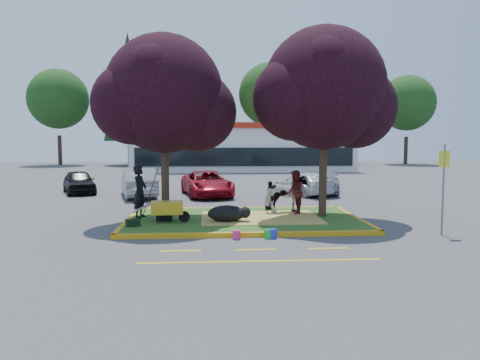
{
  "coord_description": "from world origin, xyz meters",
  "views": [
    {
      "loc": [
        -1.29,
        -16.46,
        2.97
      ],
      "look_at": [
        -0.1,
        0.5,
        1.47
      ],
      "focal_mm": 35.0,
      "sensor_mm": 36.0,
      "label": 1
    }
  ],
  "objects": [
    {
      "name": "cow",
      "position": [
        1.71,
        1.02,
        0.87
      ],
      "size": [
        1.86,
        1.33,
        1.43
      ],
      "primitive_type": "imported",
      "rotation": [
        0.0,
        0.0,
        1.94
      ],
      "color": "white",
      "rests_on": "median_island"
    },
    {
      "name": "treeline",
      "position": [
        1.23,
        37.61,
        7.73
      ],
      "size": [
        46.58,
        7.8,
        14.63
      ],
      "color": "black",
      "rests_on": "ground"
    },
    {
      "name": "visitor_a",
      "position": [
        2.0,
        0.8,
        0.97
      ],
      "size": [
        0.69,
        0.85,
        1.65
      ],
      "primitive_type": "imported",
      "rotation": [
        0.0,
        0.0,
        -1.66
      ],
      "color": "#4B1518",
      "rests_on": "median_island"
    },
    {
      "name": "car_white",
      "position": [
        3.78,
        7.91,
        0.59
      ],
      "size": [
        3.1,
        4.39,
        1.18
      ],
      "primitive_type": "imported",
      "rotation": [
        0.0,
        0.0,
        3.54
      ],
      "color": "silver",
      "rests_on": "ground"
    },
    {
      "name": "retail_building",
      "position": [
        2.0,
        27.98,
        2.25
      ],
      "size": [
        20.4,
        8.4,
        4.4
      ],
      "color": "silver",
      "rests_on": "ground"
    },
    {
      "name": "car_red",
      "position": [
        -1.31,
        7.71,
        0.65
      ],
      "size": [
        3.01,
        5.03,
        1.31
      ],
      "primitive_type": "imported",
      "rotation": [
        0.0,
        0.0,
        0.19
      ],
      "color": "maroon",
      "rests_on": "ground"
    },
    {
      "name": "car_grey",
      "position": [
        5.03,
        8.31,
        0.64
      ],
      "size": [
        2.1,
        4.07,
        1.28
      ],
      "primitive_type": "imported",
      "rotation": [
        0.0,
        0.0,
        -0.2
      ],
      "color": "#54585B",
      "rests_on": "ground"
    },
    {
      "name": "bucket_green",
      "position": [
        0.52,
        -2.8,
        0.14
      ],
      "size": [
        0.34,
        0.34,
        0.27
      ],
      "primitive_type": "cylinder",
      "rotation": [
        0.0,
        0.0,
        0.44
      ],
      "color": "green",
      "rests_on": "ground"
    },
    {
      "name": "bucket_pink",
      "position": [
        -0.44,
        -2.83,
        0.13
      ],
      "size": [
        0.3,
        0.3,
        0.26
      ],
      "primitive_type": "cylinder",
      "rotation": [
        0.0,
        0.0,
        -0.23
      ],
      "color": "#D62F69",
      "rests_on": "ground"
    },
    {
      "name": "fire_lane_stripe_b",
      "position": [
        0.0,
        -4.2,
        0.0
      ],
      "size": [
        1.1,
        0.12,
        0.01
      ],
      "primitive_type": "cube",
      "color": "yellow",
      "rests_on": "ground"
    },
    {
      "name": "curb_near",
      "position": [
        0.0,
        -2.58,
        0.07
      ],
      "size": [
        8.3,
        0.16,
        0.15
      ],
      "primitive_type": "cube",
      "color": "orange",
      "rests_on": "ground"
    },
    {
      "name": "car_black",
      "position": [
        -8.28,
        9.46,
        0.63
      ],
      "size": [
        2.72,
        3.98,
        1.26
      ],
      "primitive_type": "imported",
      "rotation": [
        0.0,
        0.0,
        0.37
      ],
      "color": "black",
      "rests_on": "ground"
    },
    {
      "name": "wheelbarrow",
      "position": [
        -2.64,
        -0.72,
        0.64
      ],
      "size": [
        1.9,
        0.71,
        0.71
      ],
      "rotation": [
        0.0,
        0.0,
        0.08
      ],
      "color": "black",
      "rests_on": "median_island"
    },
    {
      "name": "fire_lane_long",
      "position": [
        0.0,
        -5.4,
        0.0
      ],
      "size": [
        6.0,
        0.1,
        0.01
      ],
      "primitive_type": "cube",
      "color": "yellow",
      "rests_on": "ground"
    },
    {
      "name": "bucket_blue",
      "position": [
        0.64,
        -2.8,
        0.14
      ],
      "size": [
        0.31,
        0.31,
        0.28
      ],
      "primitive_type": "cylinder",
      "rotation": [
        0.0,
        0.0,
        -0.23
      ],
      "color": "#1C2BE1",
      "rests_on": "ground"
    },
    {
      "name": "tree_purple_right",
      "position": [
        2.92,
        0.18,
        4.56
      ],
      "size": [
        5.3,
        4.4,
        6.82
      ],
      "color": "black",
      "rests_on": "median_island"
    },
    {
      "name": "straw_bedding",
      "position": [
        0.6,
        0.0,
        0.15
      ],
      "size": [
        4.2,
        3.0,
        0.01
      ],
      "primitive_type": "cube",
      "color": "#C4B250",
      "rests_on": "median_island"
    },
    {
      "name": "handler",
      "position": [
        -3.7,
        0.34,
        1.09
      ],
      "size": [
        0.61,
        0.77,
        1.87
      ],
      "primitive_type": "imported",
      "rotation": [
        0.0,
        0.0,
        1.31
      ],
      "color": "black",
      "rests_on": "median_island"
    },
    {
      "name": "ground",
      "position": [
        0.0,
        0.0,
        0.0
      ],
      "size": [
        90.0,
        90.0,
        0.0
      ],
      "primitive_type": "plane",
      "color": "#424244",
      "rests_on": "ground"
    },
    {
      "name": "curb_right",
      "position": [
        4.08,
        0.0,
        0.07
      ],
      "size": [
        0.16,
        5.3,
        0.15
      ],
      "primitive_type": "cube",
      "color": "orange",
      "rests_on": "ground"
    },
    {
      "name": "fire_lane_stripe_c",
      "position": [
        2.0,
        -4.2,
        0.0
      ],
      "size": [
        1.1,
        0.12,
        0.01
      ],
      "primitive_type": "cube",
      "color": "yellow",
      "rests_on": "ground"
    },
    {
      "name": "calf",
      "position": [
        -0.64,
        -0.72,
        0.43
      ],
      "size": [
        1.47,
        1.11,
        0.56
      ],
      "primitive_type": "ellipsoid",
      "rotation": [
        0.0,
        0.0,
        0.33
      ],
      "color": "black",
      "rests_on": "median_island"
    },
    {
      "name": "fire_lane_stripe_a",
      "position": [
        -2.0,
        -4.2,
        0.0
      ],
      "size": [
        1.1,
        0.12,
        0.01
      ],
      "primitive_type": "cube",
      "color": "yellow",
      "rests_on": "ground"
    },
    {
      "name": "tree_purple_left",
      "position": [
        -2.78,
        0.38,
        4.36
      ],
      "size": [
        5.06,
        4.2,
        6.51
      ],
      "color": "black",
      "rests_on": "median_island"
    },
    {
      "name": "median_island",
      "position": [
        0.0,
        0.0,
        0.07
      ],
      "size": [
        8.0,
        5.0,
        0.15
      ],
      "primitive_type": "cube",
      "color": "#24551A",
      "rests_on": "ground"
    },
    {
      "name": "curb_far",
      "position": [
        0.0,
        2.58,
        0.07
      ],
      "size": [
        8.3,
        0.16,
        0.15
      ],
      "primitive_type": "cube",
      "color": "orange",
      "rests_on": "ground"
    },
    {
      "name": "gear_bag_green",
      "position": [
        -3.7,
        -1.34,
        0.27
      ],
      "size": [
        0.5,
        0.42,
        0.23
      ],
      "primitive_type": "cube",
      "rotation": [
        0.0,
        0.0,
        0.42
      ],
      "color": "black",
      "rests_on": "median_island"
    },
    {
      "name": "gear_bag_dark",
      "position": [
        -2.78,
        -0.41,
        0.28
      ],
      "size": [
        0.54,
        0.32,
        0.27
      ],
      "primitive_type": "cube",
      "rotation": [
        0.0,
        0.0,
        -0.06
      ],
      "color": "black",
      "rests_on": "median_island"
    },
    {
      "name": "car_silver",
      "position": [
        -4.8,
        7.68,
        0.73
      ],
      "size": [
        2.52,
        4.66,
        1.46
      ],
      "primitive_type": "imported",
      "rotation": [
        0.0,
        0.0,
        3.37
      ],
      "color": "gray",
      "rests_on": "ground"
    },
    {
      "name": "visitor_b",
      "position": [
        1.23,
        2.06,
        0.71
      ],
      "size": [
        0.43,
        0.71,
        1.13
      ],
      "primitive_type": "imported",
      "rotation": [
        0.0,
        0.0,
        -1.33
      ],
      "color": "black",
      "rests_on": "median_island"
    },
    {
      "name": "sign_post",
      "position": [
        5.93,
        -2.7,
        1.76
      ],
      "size": [
        0.39,
        0.12,
        2.81
      ],
      "rotation": [
        0.0,
        0.0,
        0.24
      ],
      "color": "slate",
      "rests_on": "ground"
    },
    {
      "name": "curb_left",
      "position": [
        -4.08,
        0.0,
        0.07
      ],
      "size": [
        0.16,
        5.3,
        0.15
      ],
      "primitive_type": "cube",
      "color": "orange",
      "rests_on": "ground"
    }
  ]
}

